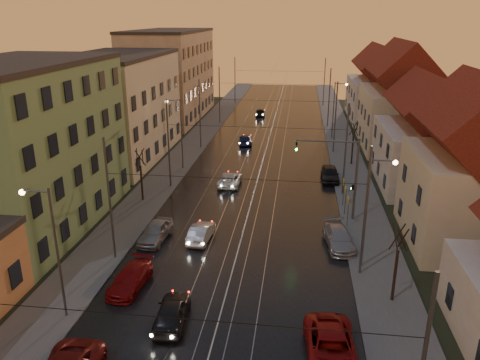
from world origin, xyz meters
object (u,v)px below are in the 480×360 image
at_px(street_lamp_1, 372,202).
at_px(parked_left_2, 130,279).
at_px(parked_left_3, 155,232).
at_px(driving_car_2, 230,179).
at_px(driving_car_1, 201,232).
at_px(driving_car_3, 246,140).
at_px(driving_car_0, 172,312).
at_px(street_lamp_2, 179,127).
at_px(street_lamp_3, 336,105).
at_px(parked_right_0, 331,349).
at_px(parked_right_1, 339,238).
at_px(parked_right_2, 330,174).
at_px(driving_car_4, 261,112).
at_px(street_lamp_0, 51,241).
at_px(traffic_light_mast, 344,169).

distance_m(street_lamp_1, parked_left_2, 16.50).
bearing_deg(parked_left_3, driving_car_2, 78.09).
bearing_deg(driving_car_1, driving_car_3, -86.75).
bearing_deg(driving_car_0, driving_car_3, -93.93).
distance_m(driving_car_3, parked_left_3, 29.80).
bearing_deg(parked_left_2, street_lamp_2, 101.32).
relative_size(street_lamp_2, parked_left_3, 1.85).
bearing_deg(street_lamp_3, parked_right_0, -93.63).
distance_m(driving_car_3, parked_right_1, 30.63).
bearing_deg(parked_right_2, parked_right_0, -93.92).
xyz_separation_m(driving_car_0, parked_right_0, (8.77, -2.07, 0.04)).
relative_size(driving_car_4, parked_right_0, 0.73).
xyz_separation_m(street_lamp_1, parked_right_0, (-2.90, -9.80, -4.12)).
bearing_deg(driving_car_3, driving_car_0, 84.49).
relative_size(driving_car_3, parked_right_2, 0.97).
xyz_separation_m(street_lamp_3, driving_car_4, (-11.66, 14.60, -4.20)).
distance_m(parked_left_2, parked_right_0, 13.50).
height_order(street_lamp_2, parked_left_2, street_lamp_2).
height_order(driving_car_1, driving_car_2, driving_car_1).
bearing_deg(parked_right_1, parked_left_3, 175.77).
height_order(driving_car_2, parked_right_1, parked_right_1).
xyz_separation_m(driving_car_0, parked_left_2, (-3.63, 3.26, -0.08)).
xyz_separation_m(street_lamp_0, driving_car_0, (6.53, 0.26, -4.16)).
distance_m(street_lamp_1, traffic_light_mast, 8.08).
bearing_deg(parked_right_0, street_lamp_1, 70.22).
xyz_separation_m(traffic_light_mast, parked_left_2, (-14.19, -12.47, -3.95)).
height_order(street_lamp_1, driving_car_2, street_lamp_1).
relative_size(traffic_light_mast, parked_left_3, 1.67).
bearing_deg(parked_left_2, street_lamp_1, 20.85).
height_order(driving_car_4, parked_right_2, parked_right_2).
bearing_deg(driving_car_4, traffic_light_mast, 99.25).
xyz_separation_m(street_lamp_2, parked_left_3, (2.52, -17.76, -4.15)).
relative_size(driving_car_0, driving_car_1, 1.06).
xyz_separation_m(driving_car_1, driving_car_2, (0.38, 12.68, -0.04)).
height_order(street_lamp_2, parked_right_1, street_lamp_2).
distance_m(parked_left_3, parked_right_1, 14.09).
bearing_deg(street_lamp_3, parked_left_3, -114.93).
distance_m(driving_car_2, parked_right_2, 10.64).
relative_size(street_lamp_3, traffic_light_mast, 1.11).
bearing_deg(traffic_light_mast, driving_car_1, -154.48).
xyz_separation_m(traffic_light_mast, driving_car_0, (-10.57, -15.74, -3.88)).
relative_size(driving_car_1, driving_car_2, 0.89).
height_order(street_lamp_2, parked_right_0, street_lamp_2).
height_order(street_lamp_2, driving_car_4, street_lamp_2).
xyz_separation_m(driving_car_3, driving_car_4, (0.43, 18.78, 0.06)).
relative_size(street_lamp_2, parked_right_1, 1.69).
bearing_deg(street_lamp_0, parked_left_2, 50.50).
bearing_deg(driving_car_0, street_lamp_1, -151.00).
bearing_deg(driving_car_2, driving_car_1, 89.16).
distance_m(driving_car_0, parked_left_2, 4.88).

